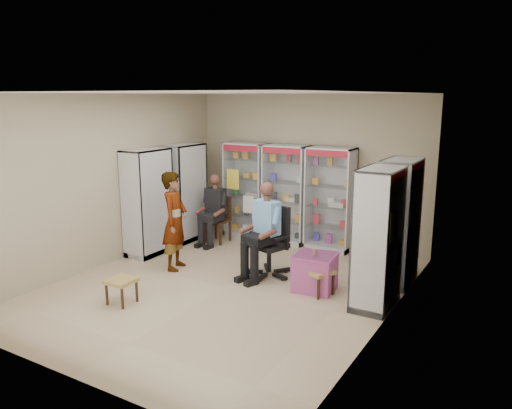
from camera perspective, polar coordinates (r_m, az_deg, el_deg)
The scene contains 18 objects.
floor at distance 8.00m, azimuth -3.39°, elevation -9.40°, with size 6.00×6.00×0.00m, color tan.
room_shell at distance 7.50m, azimuth -3.58°, elevation 4.71°, with size 5.02×6.02×3.01m.
cabinet_back_left at distance 10.62m, azimuth -1.09°, elevation 1.68°, with size 0.90×0.50×2.00m, color #AFB2B6.
cabinet_back_mid at distance 10.16m, azimuth 3.49°, elevation 1.18°, with size 0.90×0.50×2.00m, color silver.
cabinet_back_right at distance 9.77m, azimuth 8.45°, elevation 0.62°, with size 0.90×0.50×2.00m, color #A3A5AA.
cabinet_right_far at distance 8.23m, azimuth 15.99°, elevation -1.93°, with size 0.50×0.90×2.00m, color #ACAEB3.
cabinet_right_near at distance 7.20m, azimuth 13.75°, elevation -3.82°, with size 0.50×0.90×2.00m, color #ADAFB4.
cabinet_left_far at distance 10.40m, azimuth -8.16°, elevation 1.33°, with size 0.50×0.90×2.00m, color #A9ABB0.
cabinet_left_near at distance 9.58m, azimuth -12.25°, elevation 0.24°, with size 0.50×0.90×2.00m, color silver.
wooden_chair at distance 10.27m, azimuth -4.40°, elevation -1.75°, with size 0.42×0.42×0.94m, color black.
seated_customer at distance 10.18m, azimuth -4.58°, elevation -0.71°, with size 0.44×0.60×1.34m, color black, non-canonical shape.
office_chair at distance 8.31m, azimuth 1.51°, elevation -4.26°, with size 0.64×0.64×1.18m, color black.
seated_shopkeeper at distance 8.22m, azimuth 1.35°, elevation -3.27°, with size 0.49×0.69×1.50m, color #74AEE6, non-canonical shape.
pink_trunk at distance 7.84m, azimuth 6.74°, elevation -7.69°, with size 0.60×0.57×0.57m, color #B44895.
tea_glass at distance 7.72m, azimuth 6.70°, elevation -5.36°, with size 0.07×0.07×0.10m, color #5A2407.
woven_stool_a at distance 7.73m, azimuth 7.19°, elevation -8.75°, with size 0.39×0.39×0.39m, color tan.
woven_stool_b at distance 7.60m, azimuth -15.09°, elevation -9.53°, with size 0.37×0.37×0.37m, color #9E7042.
standing_man at distance 8.69m, azimuth -9.26°, elevation -1.86°, with size 0.62×0.41×1.71m, color gray.
Camera 1 is at (4.17, -6.16, 2.96)m, focal length 35.00 mm.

